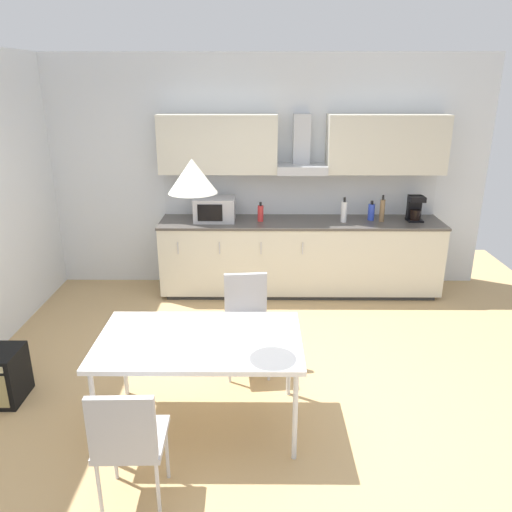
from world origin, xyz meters
TOP-DOWN VIEW (x-y plane):
  - ground_plane at (0.00, 0.00)m, footprint 7.24×7.60m
  - wall_back at (0.00, 2.58)m, footprint 5.79×0.10m
  - kitchen_counter at (0.62, 2.21)m, footprint 3.36×0.68m
  - backsplash_tile at (0.62, 2.52)m, footprint 3.34×0.02m
  - upper_wall_cabinets at (0.62, 2.37)m, footprint 3.34×0.40m
  - microwave at (-0.41, 2.20)m, footprint 0.48×0.35m
  - coffee_maker at (1.97, 2.23)m, footprint 0.18×0.19m
  - bottle_white at (1.12, 2.16)m, footprint 0.07×0.07m
  - bottle_red at (0.14, 2.19)m, footprint 0.07×0.07m
  - bottle_blue at (1.46, 2.25)m, footprint 0.08×0.08m
  - bottle_brown at (1.57, 2.19)m, footprint 0.06×0.06m
  - dining_table at (-0.31, -0.36)m, footprint 1.47×0.87m
  - chair_near_left at (-0.64, -1.18)m, footprint 0.41×0.41m
  - chair_far_right at (0.01, 0.45)m, footprint 0.44×0.44m
  - pendant_lamp at (-0.31, -0.36)m, footprint 0.32×0.32m

SIDE VIEW (x-z plane):
  - ground_plane at x=0.00m, z-range -0.02..0.00m
  - kitchen_counter at x=0.62m, z-range 0.00..0.90m
  - chair_near_left at x=-0.64m, z-range 0.10..0.97m
  - chair_far_right at x=0.01m, z-range 0.10..0.97m
  - dining_table at x=-0.31m, z-range 0.32..1.05m
  - bottle_red at x=0.14m, z-range 0.88..1.11m
  - bottle_blue at x=1.46m, z-range 0.88..1.12m
  - bottle_white at x=1.12m, z-range 0.88..1.18m
  - bottle_brown at x=1.57m, z-range 0.88..1.20m
  - microwave at x=-0.41m, z-range 0.90..1.18m
  - coffee_maker at x=1.97m, z-range 0.90..1.20m
  - backsplash_tile at x=0.62m, z-range 0.90..1.39m
  - wall_back at x=0.00m, z-range 0.00..2.79m
  - upper_wall_cabinets at x=0.62m, z-range 1.44..2.11m
  - pendant_lamp at x=-0.31m, z-range 1.79..2.01m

